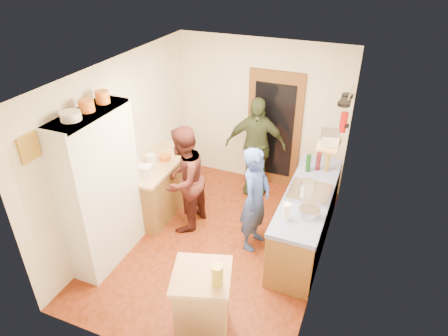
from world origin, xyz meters
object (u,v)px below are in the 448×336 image
Objects in this scene: hutch_body at (101,190)px; right_counter_base at (306,219)px; person_hob at (256,201)px; person_left at (187,179)px; island_base at (203,305)px; person_back at (256,146)px.

right_counter_base is at bearing 27.47° from hutch_body.
person_left is at bearing 92.53° from person_hob.
island_base is at bearing 34.35° from person_left.
island_base is (1.77, -0.69, -0.67)m from hutch_body.
person_hob is at bearing -152.72° from right_counter_base.
person_left is at bearing -130.01° from person_back.
person_left is (-1.78, -0.26, 0.42)m from right_counter_base.
person_hob is at bearing -85.66° from person_back.
person_back reaches higher than person_left.
hutch_body is at bearing -134.10° from person_back.
person_hob reaches higher than island_base.
right_counter_base is 1.31× the size of person_left.
hutch_body reaches higher than right_counter_base.
person_back is at bearing 136.62° from right_counter_base.
person_hob is at bearing 27.54° from hutch_body.
hutch_body reaches higher than person_left.
person_back is (-0.48, 1.42, 0.09)m from person_hob.
person_left is 0.96× the size of person_back.
hutch_body reaches higher than island_base.
island_base is 3.13m from person_back.
person_hob is 0.90× the size of person_back.
right_counter_base is 2.12m from island_base.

